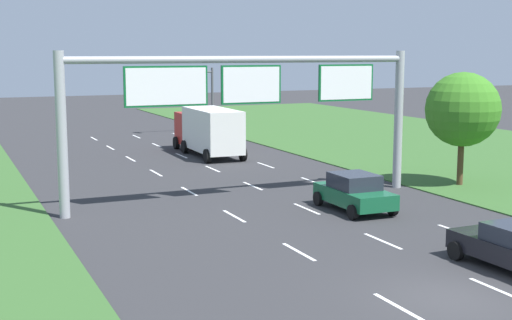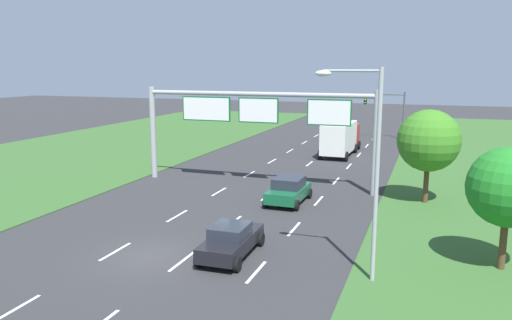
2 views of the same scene
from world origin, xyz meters
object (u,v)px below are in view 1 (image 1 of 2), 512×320
Objects in this scene: car_lead_silver at (354,192)px; traffic_light_mast at (191,88)px; box_truck at (208,130)px; sign_gantry at (249,96)px; roadside_tree_mid at (463,110)px.

traffic_light_mast is (3.11, 31.37, 3.04)m from car_lead_silver.
box_truck is 15.60m from sign_gantry.
roadside_tree_mid reaches higher than box_truck.
box_truck is at bearing 76.98° from sign_gantry.
car_lead_silver is 0.75× the size of traffic_light_mast.
sign_gantry is at bearing 175.39° from roadside_tree_mid.
box_truck reaches higher than car_lead_silver.
car_lead_silver is 0.71× the size of roadside_tree_mid.
traffic_light_mast is at bearing 85.23° from car_lead_silver.
box_truck is (-0.03, 18.60, 0.91)m from car_lead_silver.
roadside_tree_mid reaches higher than traffic_light_mast.
sign_gantry is at bearing -103.40° from traffic_light_mast.
traffic_light_mast reaches higher than car_lead_silver.
car_lead_silver is at bearing -95.67° from traffic_light_mast.
sign_gantry is 28.43m from traffic_light_mast.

